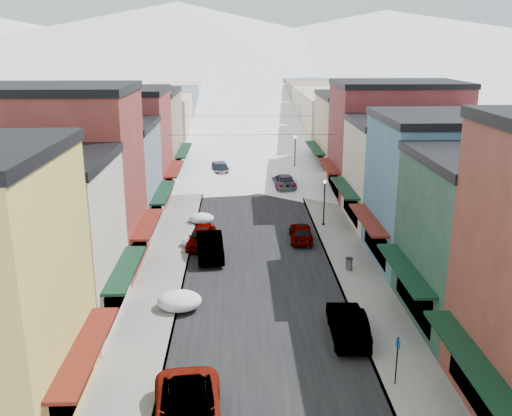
{
  "coord_description": "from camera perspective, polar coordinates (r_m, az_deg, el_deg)",
  "views": [
    {
      "loc": [
        -1.42,
        -16.58,
        15.05
      ],
      "look_at": [
        0.0,
        27.13,
        2.32
      ],
      "focal_mm": 40.0,
      "sensor_mm": 36.0,
      "label": 1
    }
  ],
  "objects": [
    {
      "name": "bldg_l_cream",
      "position": [
        33.02,
        -22.68,
        -3.24
      ],
      "size": [
        11.3,
        8.2,
        9.5
      ],
      "color": "beige",
      "rests_on": "ground"
    },
    {
      "name": "bldg_l_brick_far",
      "position": [
        56.86,
        -14.9,
        6.02
      ],
      "size": [
        13.3,
        9.2,
        11.0
      ],
      "color": "maroon",
      "rests_on": "ground"
    },
    {
      "name": "mountain_ridge",
      "position": [
        294.31,
        -5.59,
        16.02
      ],
      "size": [
        670.0,
        340.0,
        34.0
      ],
      "color": "silver",
      "rests_on": "ground"
    },
    {
      "name": "car_gray_suv",
      "position": [
        44.96,
        4.52,
        -2.39
      ],
      "size": [
        1.91,
        4.38,
        1.47
      ],
      "primitive_type": "imported",
      "rotation": [
        0.0,
        0.0,
        3.1
      ],
      "color": "gray",
      "rests_on": "ground"
    },
    {
      "name": "distant_blocks",
      "position": [
        100.2,
        -1.05,
        9.89
      ],
      "size": [
        34.0,
        55.0,
        8.0
      ],
      "color": "gray",
      "rests_on": "ground"
    },
    {
      "name": "snow_pile_near",
      "position": [
        34.07,
        -7.61,
        -9.16
      ],
      "size": [
        2.61,
        2.81,
        1.1
      ],
      "color": "white",
      "rests_on": "ground"
    },
    {
      "name": "bldg_r_tan",
      "position": [
        67.97,
        10.66,
        7.24
      ],
      "size": [
        11.3,
        11.2,
        9.5
      ],
      "color": "tan",
      "rests_on": "ground"
    },
    {
      "name": "sidewalk_right",
      "position": [
        78.44,
        4.06,
        5.18
      ],
      "size": [
        3.2,
        160.0,
        0.15
      ],
      "primitive_type": "cube",
      "color": "gray",
      "rests_on": "ground"
    },
    {
      "name": "bldg_r_green",
      "position": [
        33.71,
        23.97,
        -3.01
      ],
      "size": [
        11.3,
        9.2,
        9.5
      ],
      "color": "#1E3E30",
      "rests_on": "ground"
    },
    {
      "name": "car_black_sedan",
      "position": [
        61.08,
        2.82,
        2.69
      ],
      "size": [
        2.55,
        5.5,
        1.56
      ],
      "primitive_type": "imported",
      "rotation": [
        0.0,
        0.0,
        3.21
      ],
      "color": "black",
      "rests_on": "ground"
    },
    {
      "name": "bldg_r_cream",
      "position": [
        50.09,
        15.77,
        3.46
      ],
      "size": [
        12.3,
        9.2,
        9.0
      ],
      "color": "beige",
      "rests_on": "ground"
    },
    {
      "name": "car_silver_sedan",
      "position": [
        43.87,
        -5.48,
        -2.86
      ],
      "size": [
        2.4,
        4.69,
        1.53
      ],
      "primitive_type": "imported",
      "rotation": [
        0.0,
        0.0,
        -0.14
      ],
      "color": "#AAADB3",
      "rests_on": "ground"
    },
    {
      "name": "snow_pile_far",
      "position": [
        49.5,
        -5.44,
        -1.02
      ],
      "size": [
        2.15,
        2.52,
        0.91
      ],
      "color": "white",
      "rests_on": "ground"
    },
    {
      "name": "trash_can",
      "position": [
        39.43,
        9.29,
        -5.53
      ],
      "size": [
        0.5,
        0.5,
        0.85
      ],
      "color": "#55575A",
      "rests_on": "sidewalk_right"
    },
    {
      "name": "streetlamp_near",
      "position": [
        48.12,
        6.86,
        1.14
      ],
      "size": [
        0.33,
        0.33,
        3.93
      ],
      "color": "black",
      "rests_on": "sidewalk_right"
    },
    {
      "name": "curb_right",
      "position": [
        78.3,
        2.93,
        5.18
      ],
      "size": [
        0.1,
        160.0,
        0.15
      ],
      "primitive_type": "cube",
      "color": "slate",
      "rests_on": "ground"
    },
    {
      "name": "bldg_l_brick_near",
      "position": [
        40.04,
        -19.68,
        2.58
      ],
      "size": [
        12.3,
        8.2,
        12.5
      ],
      "color": "maroon",
      "rests_on": "ground"
    },
    {
      "name": "bldg_l_grayblue",
      "position": [
        48.24,
        -15.96,
        2.97
      ],
      "size": [
        11.3,
        9.2,
        9.0
      ],
      "color": "slate",
      "rests_on": "ground"
    },
    {
      "name": "bldg_l_tan",
      "position": [
        66.41,
        -12.14,
        7.17
      ],
      "size": [
        11.3,
        11.2,
        10.0
      ],
      "color": "#8A7A5B",
      "rests_on": "ground"
    },
    {
      "name": "snow_pile_mid",
      "position": [
        43.92,
        -6.04,
        -3.31
      ],
      "size": [
        2.14,
        2.52,
        0.91
      ],
      "color": "white",
      "rests_on": "ground"
    },
    {
      "name": "car_silver_wagon",
      "position": [
        66.16,
        -3.63,
        3.8
      ],
      "size": [
        3.09,
        6.11,
        1.7
      ],
      "primitive_type": "imported",
      "rotation": [
        0.0,
        0.0,
        0.12
      ],
      "color": "#9CA0A4",
      "rests_on": "ground"
    },
    {
      "name": "road",
      "position": [
        78.06,
        -0.78,
        5.11
      ],
      "size": [
        10.0,
        160.0,
        0.01
      ],
      "primitive_type": "cube",
      "color": "black",
      "rests_on": "ground"
    },
    {
      "name": "car_lane_silver",
      "position": [
        78.73,
        -1.24,
        5.8
      ],
      "size": [
        2.19,
        4.82,
        1.61
      ],
      "primitive_type": "imported",
      "rotation": [
        0.0,
        0.0,
        -0.06
      ],
      "color": "#A3A5AB",
      "rests_on": "ground"
    },
    {
      "name": "car_green_sedan",
      "position": [
        31.02,
        9.16,
        -11.32
      ],
      "size": [
        1.88,
        5.01,
        1.63
      ],
      "primitive_type": "imported",
      "rotation": [
        0.0,
        0.0,
        3.11
      ],
      "color": "black",
      "rests_on": "ground"
    },
    {
      "name": "sidewalk_left",
      "position": [
        78.2,
        -5.64,
        5.11
      ],
      "size": [
        3.2,
        160.0,
        0.15
      ],
      "primitive_type": "cube",
      "color": "gray",
      "rests_on": "ground"
    },
    {
      "name": "parking_sign",
      "position": [
        27.07,
        13.92,
        -14.25
      ],
      "size": [
        0.11,
        0.32,
        2.37
      ],
      "color": "black",
      "rests_on": "sidewalk_right"
    },
    {
      "name": "bldg_r_brick_far",
      "position": [
        58.47,
        13.75,
        6.62
      ],
      "size": [
        13.3,
        9.2,
        11.5
      ],
      "color": "maroon",
      "rests_on": "ground"
    },
    {
      "name": "car_dark_hatch",
      "position": [
        41.54,
        -4.63,
        -3.81
      ],
      "size": [
        2.31,
        5.36,
        1.72
      ],
      "primitive_type": "imported",
      "rotation": [
        0.0,
        0.0,
        0.1
      ],
      "color": "black",
      "rests_on": "ground"
    },
    {
      "name": "curb_left",
      "position": [
        78.11,
        -4.51,
        5.12
      ],
      "size": [
        0.1,
        160.0,
        0.15
      ],
      "primitive_type": "cube",
      "color": "slate",
      "rests_on": "ground"
    },
    {
      "name": "bldg_r_blue",
      "position": [
        41.49,
        18.83,
        1.69
      ],
      "size": [
        11.3,
        9.2,
        10.5
      ],
      "color": "#37657D",
      "rests_on": "ground"
    },
    {
      "name": "car_lane_white",
      "position": [
        92.87,
        0.0,
        7.35
      ],
      "size": [
        3.01,
        5.44,
        1.44
      ],
      "primitive_type": "imported",
      "rotation": [
        0.0,
        0.0,
        3.27
      ],
      "color": "silver",
      "rests_on": "ground"
    },
    {
      "name": "overhead_cables",
      "position": [
        64.7,
        -0.59,
        8.36
      ],
      "size": [
        16.4,
        15.04,
        0.04
      ],
      "color": "black",
      "rests_on": "ground"
    },
    {
      "name": "streetlamp_far",
      "position": [
        66.24,
        3.93,
        5.79
      ],
      "size": [
        0.39,
        0.39,
        4.67
      ],
      "color": "black",
      "rests_on": "sidewalk_right"
    },
    {
      "name": "car_white_suv",
      "position": [
        24.28,
        -6.83,
        -19.73
      ],
      "size": [
        3.34,
        6.26,
        1.67
      ],
      "primitive_type": "imported",
      "rotation": [
        0.0,
        0.0,
        0.1
      ],
      "color": "white",
      "rests_on": "ground"
    }
  ]
}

